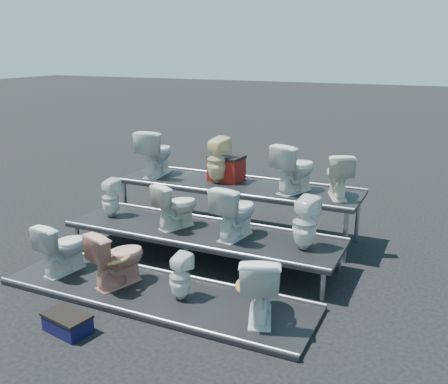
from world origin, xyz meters
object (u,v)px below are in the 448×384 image
at_px(toilet_0, 63,247).
at_px(red_crate, 226,170).
at_px(toilet_7, 305,223).
at_px(toilet_11, 338,175).
at_px(step_stool, 68,324).
at_px(toilet_3, 260,285).
at_px(toilet_1, 118,257).
at_px(toilet_6, 235,211).
at_px(toilet_2, 180,277).
at_px(toilet_5, 176,205).
at_px(toilet_4, 110,198).
at_px(toilet_8, 156,153).
at_px(toilet_10, 295,168).
at_px(toilet_9, 217,160).

bearing_deg(toilet_0, red_crate, -105.06).
xyz_separation_m(toilet_7, toilet_11, (0.14, 1.30, 0.39)).
distance_m(toilet_7, step_stool, 3.25).
xyz_separation_m(toilet_0, toilet_3, (2.94, 0.00, 0.04)).
distance_m(toilet_1, toilet_6, 1.77).
distance_m(toilet_6, step_stool, 2.73).
height_order(toilet_0, toilet_2, toilet_0).
height_order(toilet_6, toilet_7, toilet_6).
bearing_deg(step_stool, toilet_7, 60.60).
xyz_separation_m(toilet_5, toilet_7, (2.00, 0.00, 0.02)).
relative_size(toilet_3, step_stool, 1.56).
xyz_separation_m(toilet_3, toilet_4, (-3.09, 1.30, 0.30)).
bearing_deg(toilet_1, toilet_8, -49.50).
bearing_deg(toilet_4, toilet_7, -169.96).
distance_m(toilet_6, toilet_10, 1.44).
bearing_deg(toilet_9, red_crate, -100.21).
bearing_deg(toilet_8, red_crate, -178.21).
height_order(toilet_6, toilet_8, toilet_8).
distance_m(toilet_6, toilet_11, 1.78).
bearing_deg(toilet_3, toilet_2, -19.48).
relative_size(toilet_3, red_crate, 1.51).
bearing_deg(toilet_3, toilet_0, -19.48).
bearing_deg(toilet_3, toilet_1, -19.48).
bearing_deg(toilet_8, toilet_5, 125.72).
bearing_deg(toilet_7, toilet_11, -80.65).
xyz_separation_m(toilet_3, toilet_7, (0.14, 1.30, 0.36)).
height_order(toilet_3, toilet_5, toilet_5).
height_order(toilet_7, toilet_11, toilet_11).
relative_size(toilet_2, toilet_11, 0.84).
bearing_deg(toilet_6, toilet_2, 91.53).
height_order(toilet_5, toilet_9, toilet_9).
bearing_deg(toilet_7, step_stool, 65.49).
relative_size(toilet_5, toilet_10, 0.88).
distance_m(toilet_5, toilet_6, 0.98).
height_order(toilet_1, toilet_11, toilet_11).
relative_size(toilet_1, toilet_11, 1.09).
height_order(toilet_6, step_stool, toilet_6).
bearing_deg(toilet_11, toilet_1, 26.20).
bearing_deg(toilet_6, red_crate, -51.70).
xyz_separation_m(toilet_3, red_crate, (-1.71, 2.79, 0.59)).
distance_m(toilet_11, red_crate, 2.01).
distance_m(toilet_2, red_crate, 2.94).
relative_size(toilet_7, toilet_11, 1.04).
xyz_separation_m(toilet_2, toilet_6, (0.18, 1.30, 0.49)).
xyz_separation_m(toilet_9, toilet_10, (1.38, 0.00, 0.00)).
distance_m(toilet_2, toilet_10, 2.83).
xyz_separation_m(toilet_5, toilet_11, (2.14, 1.30, 0.40)).
height_order(toilet_4, toilet_11, toilet_11).
distance_m(toilet_4, toilet_7, 3.23).
relative_size(toilet_1, toilet_7, 1.05).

